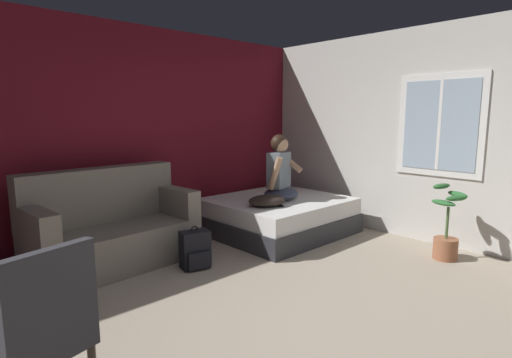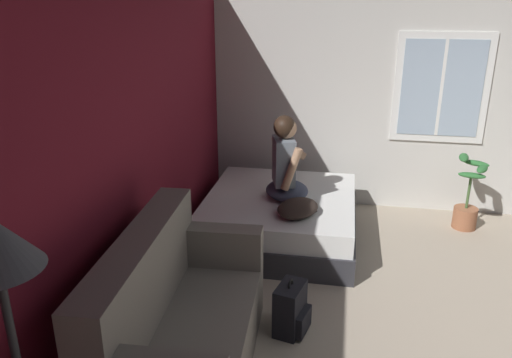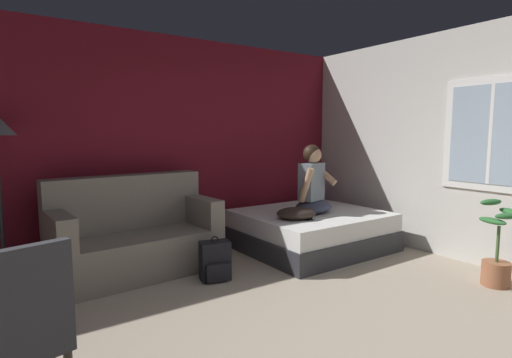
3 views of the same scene
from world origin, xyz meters
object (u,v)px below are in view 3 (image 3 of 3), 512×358
at_px(throw_pillow, 296,213).
at_px(side_chair, 15,331).
at_px(person_seated, 313,185).
at_px(cell_phone, 309,219).
at_px(bed, 311,230).
at_px(potted_plant, 497,256).
at_px(backpack, 215,262).
at_px(couch, 135,237).

bearing_deg(throw_pillow, side_chair, -155.36).
relative_size(person_seated, cell_phone, 6.08).
xyz_separation_m(side_chair, person_seated, (3.39, 1.54, 0.30)).
bearing_deg(side_chair, bed, 24.98).
bearing_deg(potted_plant, side_chair, 173.96).
bearing_deg(potted_plant, backpack, 142.21).
relative_size(cell_phone, potted_plant, 0.17).
xyz_separation_m(couch, person_seated, (2.17, -0.44, 0.44)).
xyz_separation_m(bed, side_chair, (-3.41, -1.59, 0.30)).
relative_size(throw_pillow, potted_plant, 0.56).
distance_m(person_seated, potted_plant, 2.13).
distance_m(couch, backpack, 0.94).
bearing_deg(side_chair, potted_plant, -6.04).
xyz_separation_m(side_chair, cell_phone, (3.09, 1.26, -0.05)).
bearing_deg(cell_phone, person_seated, -106.39).
height_order(person_seated, cell_phone, person_seated).
relative_size(throw_pillow, cell_phone, 3.33).
bearing_deg(throw_pillow, person_seated, 22.78).
distance_m(bed, throw_pillow, 0.59).
bearing_deg(potted_plant, couch, 139.37).
distance_m(bed, potted_plant, 2.11).
xyz_separation_m(backpack, potted_plant, (2.20, -1.71, 0.11)).
height_order(person_seated, backpack, person_seated).
relative_size(side_chair, potted_plant, 1.15).
relative_size(person_seated, throw_pillow, 1.82).
bearing_deg(person_seated, backpack, -170.75).
xyz_separation_m(bed, throw_pillow, (-0.44, -0.23, 0.31)).
xyz_separation_m(person_seated, potted_plant, (0.64, -1.96, -0.53)).
xyz_separation_m(bed, couch, (-2.19, 0.39, 0.16)).
height_order(bed, person_seated, person_seated).
distance_m(cell_phone, potted_plant, 1.94).
relative_size(bed, potted_plant, 2.06).
xyz_separation_m(bed, potted_plant, (0.62, -2.02, 0.07)).
distance_m(backpack, cell_phone, 1.30).
xyz_separation_m(backpack, throw_pillow, (1.15, 0.08, 0.36)).
bearing_deg(bed, potted_plant, -73.02).
distance_m(couch, person_seated, 2.25).
height_order(side_chair, backpack, side_chair).
bearing_deg(potted_plant, person_seated, 108.05).
relative_size(bed, side_chair, 1.79).
xyz_separation_m(bed, person_seated, (-0.02, -0.05, 0.60)).
bearing_deg(person_seated, cell_phone, -137.18).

